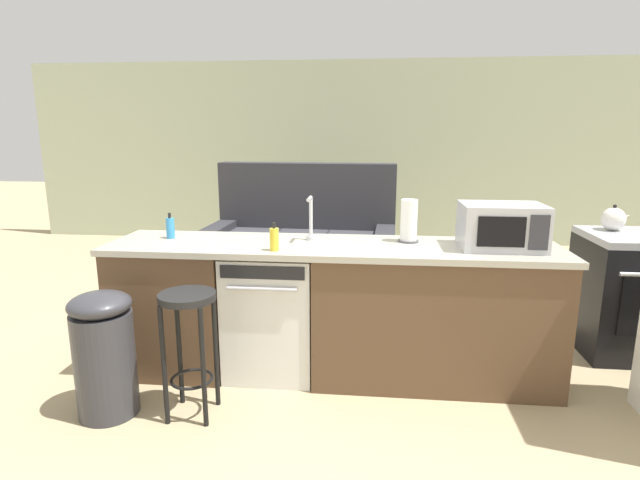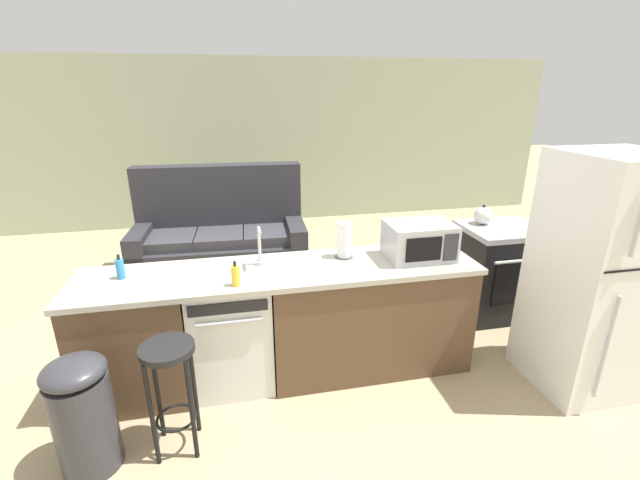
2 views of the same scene
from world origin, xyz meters
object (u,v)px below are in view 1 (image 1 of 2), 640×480
(dish_soap_bottle, at_px, (170,228))
(trash_bin, at_px, (104,353))
(stove_range, at_px, (636,294))
(microwave, at_px, (502,226))
(bar_stool, at_px, (189,328))
(soap_bottle, at_px, (274,239))
(paper_towel_roll, at_px, (409,221))
(kettle, at_px, (614,219))
(dishwasher, at_px, (273,311))
(couch, at_px, (304,244))

(dish_soap_bottle, height_order, trash_bin, dish_soap_bottle)
(stove_range, height_order, microwave, microwave)
(microwave, relative_size, bar_stool, 0.68)
(soap_bottle, bearing_deg, trash_bin, -154.61)
(stove_range, relative_size, soap_bottle, 5.11)
(microwave, bearing_deg, stove_range, 25.81)
(microwave, bearing_deg, bar_stool, -161.63)
(stove_range, distance_m, paper_towel_roll, 1.85)
(dish_soap_bottle, xyz_separation_m, trash_bin, (-0.14, -0.72, -0.59))
(microwave, distance_m, kettle, 1.19)
(stove_range, relative_size, trash_bin, 1.22)
(stove_range, distance_m, trash_bin, 3.65)
(microwave, height_order, dish_soap_bottle, microwave)
(paper_towel_roll, relative_size, soap_bottle, 1.60)
(dishwasher, bearing_deg, stove_range, 11.91)
(stove_range, distance_m, kettle, 0.57)
(dishwasher, distance_m, trash_bin, 1.07)
(microwave, relative_size, couch, 0.25)
(trash_bin, bearing_deg, paper_towel_roll, 23.85)
(kettle, bearing_deg, soap_bottle, -159.41)
(dish_soap_bottle, distance_m, couch, 2.30)
(stove_range, bearing_deg, trash_bin, -160.91)
(stove_range, height_order, bar_stool, stove_range)
(stove_range, bearing_deg, paper_towel_roll, -166.12)
(stove_range, distance_m, soap_bottle, 2.70)
(trash_bin, xyz_separation_m, couch, (0.76, 2.85, 0.02))
(soap_bottle, relative_size, couch, 0.09)
(stove_range, xyz_separation_m, dish_soap_bottle, (-3.31, -0.48, 0.52))
(dishwasher, height_order, trash_bin, dishwasher)
(dishwasher, bearing_deg, trash_bin, -142.82)
(paper_towel_roll, height_order, kettle, paper_towel_roll)
(microwave, height_order, trash_bin, microwave)
(kettle, distance_m, couch, 3.01)
(paper_towel_roll, xyz_separation_m, couch, (-0.99, 2.08, -0.64))
(couch, bearing_deg, dishwasher, -87.72)
(dishwasher, relative_size, trash_bin, 1.14)
(stove_range, relative_size, couch, 0.44)
(stove_range, xyz_separation_m, kettle, (-0.17, 0.13, 0.53))
(dishwasher, relative_size, soap_bottle, 4.77)
(soap_bottle, bearing_deg, stove_range, 16.69)
(microwave, height_order, bar_stool, microwave)
(dish_soap_bottle, bearing_deg, dishwasher, -5.61)
(microwave, distance_m, trash_bin, 2.49)
(kettle, bearing_deg, microwave, -144.99)
(microwave, distance_m, paper_towel_roll, 0.58)
(microwave, xyz_separation_m, paper_towel_roll, (-0.56, 0.13, -0.00))
(stove_range, height_order, couch, couch)
(paper_towel_roll, xyz_separation_m, bar_stool, (-1.26, -0.73, -0.50))
(paper_towel_roll, xyz_separation_m, trash_bin, (-1.75, -0.78, -0.66))
(microwave, height_order, couch, couch)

